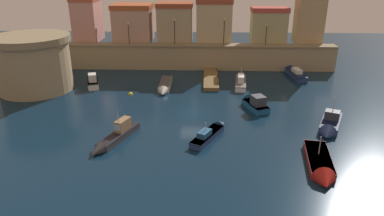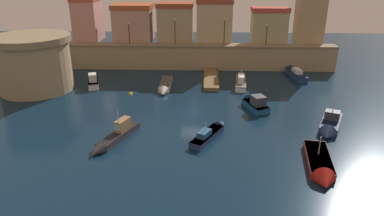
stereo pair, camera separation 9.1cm
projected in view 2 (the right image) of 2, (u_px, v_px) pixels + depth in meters
ground_plane at (192, 112)px, 39.20m from camera, size 100.03×100.03×0.00m
quay_wall at (197, 57)px, 54.86m from camera, size 42.33×2.38×3.83m
old_town_backdrop at (189, 21)px, 56.07m from camera, size 39.09×5.43×8.56m
fortress_tower at (34, 63)px, 44.97m from camera, size 9.78×9.78×7.05m
pier_dock at (211, 78)px, 49.99m from camera, size 2.03×9.64×0.70m
quay_lamp_0 at (129, 30)px, 53.70m from camera, size 0.32×0.32×3.25m
quay_lamp_1 at (175, 28)px, 53.31m from camera, size 0.32×0.32×3.86m
quay_lamp_2 at (224, 28)px, 53.03m from camera, size 0.32×0.32×3.91m
quay_lamp_3 at (267, 31)px, 52.97m from camera, size 0.32×0.32×3.16m
moored_boat_0 at (330, 126)px, 34.83m from camera, size 4.02×6.20×3.44m
moored_boat_1 at (165, 86)px, 46.47m from camera, size 1.49×7.00×1.34m
moored_boat_2 at (211, 132)px, 33.71m from camera, size 3.92×6.06×2.13m
moored_boat_3 at (115, 137)px, 32.60m from camera, size 3.62×6.82×2.96m
moored_boat_4 at (241, 80)px, 48.27m from camera, size 2.02×7.14×2.91m
moored_boat_5 at (294, 73)px, 51.92m from camera, size 2.18×7.21×1.58m
moored_boat_6 at (254, 103)px, 40.32m from camera, size 3.19×5.03×2.17m
moored_boat_7 at (321, 167)px, 27.98m from camera, size 2.81×7.13×2.78m
moored_boat_8 at (93, 81)px, 47.86m from camera, size 2.86×5.31×2.07m
mooring_buoy_0 at (131, 94)px, 44.65m from camera, size 0.55×0.55×0.55m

